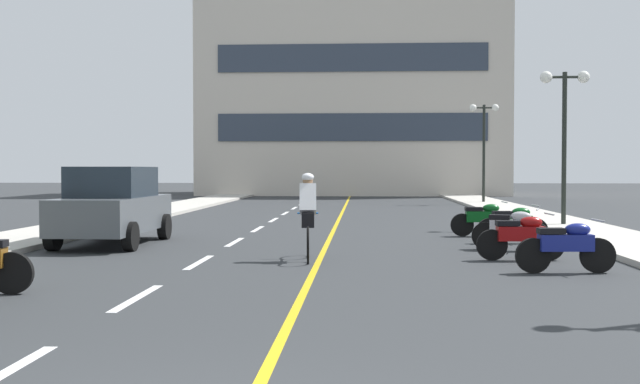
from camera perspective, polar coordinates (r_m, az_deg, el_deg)
The scene contains 25 objects.
ground_plane at distance 25.38m, azimuth 0.74°, elevation -2.27°, with size 140.00×140.00×0.00m, color #2D3033.
curb_left at distance 29.53m, azimuth -13.10°, elevation -1.63°, with size 2.40×72.00×0.12m, color #B7B2A8.
curb_right at distance 29.00m, azimuth 15.38°, elevation -1.71°, with size 2.40×72.00×0.12m, color #B7B2A8.
lane_dash_1 at distance 10.89m, azimuth -13.46°, elevation -7.65°, with size 0.14×2.20×0.01m, color silver.
lane_dash_2 at distance 14.73m, azimuth -8.97°, elevation -5.18°, with size 0.14×2.20×0.01m, color silver.
lane_dash_3 at distance 18.64m, azimuth -6.37°, elevation -3.72°, with size 0.14×2.20×0.01m, color silver.
lane_dash_4 at distance 22.58m, azimuth -4.67°, elevation -2.76°, with size 0.14×2.20×0.01m, color silver.
lane_dash_5 at distance 26.53m, azimuth -3.49°, elevation -2.09°, with size 0.14×2.20×0.01m, color silver.
lane_dash_6 at distance 30.50m, azimuth -2.61°, elevation -1.59°, with size 0.14×2.20×0.01m, color silver.
lane_dash_7 at distance 34.48m, azimuth -1.93°, elevation -1.21°, with size 0.14×2.20×0.01m, color silver.
lane_dash_8 at distance 38.46m, azimuth -1.40°, elevation -0.90°, with size 0.14×2.20×0.01m, color silver.
lane_dash_9 at distance 42.44m, azimuth -0.96°, elevation -0.65°, with size 0.14×2.20×0.01m, color silver.
lane_dash_10 at distance 46.43m, azimuth -0.60°, elevation -0.45°, with size 0.14×2.20×0.01m, color silver.
lane_dash_11 at distance 50.42m, azimuth -0.30°, elevation -0.27°, with size 0.14×2.20×0.01m, color silver.
centre_line_yellow at distance 28.36m, azimuth 1.51°, elevation -1.84°, with size 0.12×66.00×0.01m, color gold.
office_building at distance 54.53m, azimuth 2.46°, elevation 7.67°, with size 20.59×10.00×14.82m.
street_lamp_mid at distance 24.10m, azimuth 17.73°, elevation 5.79°, with size 1.46×0.36×4.57m.
street_lamp_far at distance 39.33m, azimuth 12.10°, elevation 4.54°, with size 1.46×0.36×4.89m.
parked_car_near at distance 18.50m, azimuth -15.17°, elevation -0.98°, with size 1.93×4.20×1.82m.
motorcycle_3 at distance 13.65m, azimuth 17.86°, elevation -3.81°, with size 1.70×0.60×0.92m.
motorcycle_4 at distance 15.31m, azimuth 14.73°, elevation -3.19°, with size 1.70×0.60×0.92m.
motorcycle_5 at distance 17.13m, azimuth 14.09°, elevation -2.66°, with size 1.66×0.74×0.92m.
motorcycle_6 at distance 18.76m, azimuth 14.16°, elevation -2.29°, with size 1.70×0.60×0.92m.
motorcycle_7 at distance 20.51m, azimuth 12.08°, elevation -1.93°, with size 1.70×0.60×0.92m.
cyclist_rider at distance 14.80m, azimuth -0.91°, elevation -1.69°, with size 0.42×1.77×1.71m.
Camera 1 is at (1.10, -4.29, 1.77)m, focal length 43.01 mm.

